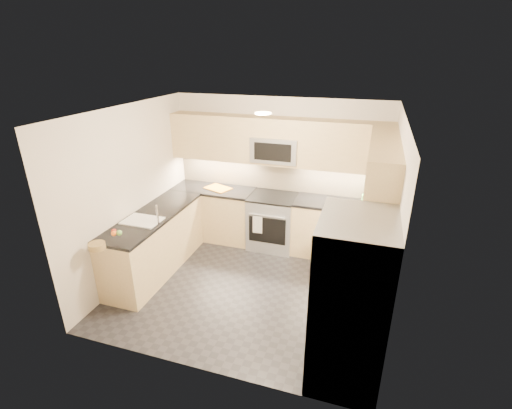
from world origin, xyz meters
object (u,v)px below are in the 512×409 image
cutting_board (218,188)px  fruit_basket (97,246)px  gas_range (272,222)px  microwave (276,149)px  refrigerator (350,302)px  utensil_bowl (371,201)px

cutting_board → fruit_basket: fruit_basket is taller
gas_range → microwave: bearing=90.0°
cutting_board → fruit_basket: size_ratio=2.14×
microwave → refrigerator: microwave is taller
gas_range → microwave: (0.00, 0.12, 1.24)m
utensil_bowl → refrigerator: bearing=-92.7°
utensil_bowl → fruit_basket: bearing=-142.7°
gas_range → utensil_bowl: size_ratio=2.98×
refrigerator → gas_range: bearing=120.9°
gas_range → refrigerator: bearing=-59.1°
refrigerator → cutting_board: size_ratio=4.17×
microwave → fruit_basket: 3.04m
microwave → refrigerator: bearing=-60.4°
microwave → refrigerator: (1.45, -2.55, -0.80)m
refrigerator → utensil_bowl: 2.46m
cutting_board → gas_range: bearing=-2.1°
utensil_bowl → cutting_board: (-2.57, 0.01, -0.08)m
microwave → cutting_board: microwave is taller
microwave → utensil_bowl: size_ratio=2.49×
microwave → cutting_board: bearing=-174.9°
microwave → utensil_bowl: bearing=-3.7°
refrigerator → cutting_board: refrigerator is taller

